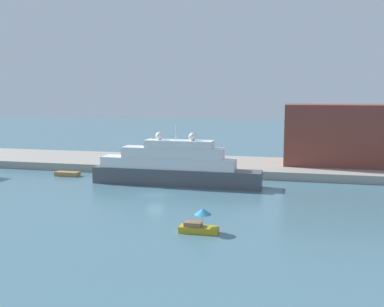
# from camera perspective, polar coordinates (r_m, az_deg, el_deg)

# --- Properties ---
(ground) EXTENTS (400.00, 400.00, 0.00)m
(ground) POSITION_cam_1_polar(r_m,az_deg,el_deg) (69.34, -4.72, -5.38)
(ground) COLOR slate
(quay_dock) EXTENTS (110.00, 18.66, 1.54)m
(quay_dock) POSITION_cam_1_polar(r_m,az_deg,el_deg) (93.15, 0.07, -1.44)
(quay_dock) COLOR gray
(quay_dock) RESTS_ON ground
(large_yacht) EXTENTS (29.44, 4.10, 10.54)m
(large_yacht) POSITION_cam_1_polar(r_m,az_deg,el_deg) (76.23, -2.39, -1.74)
(large_yacht) COLOR #4C4C51
(large_yacht) RESTS_ON ground
(small_motorboat) EXTENTS (4.49, 1.97, 2.87)m
(small_motorboat) POSITION_cam_1_polar(r_m,az_deg,el_deg) (50.90, 0.93, -9.05)
(small_motorboat) COLOR #B7991E
(small_motorboat) RESTS_ON ground
(work_barge) EXTENTS (4.61, 1.84, 0.82)m
(work_barge) POSITION_cam_1_polar(r_m,az_deg,el_deg) (87.92, -15.81, -2.54)
(work_barge) COLOR olive
(work_barge) RESTS_ON ground
(harbor_building) EXTENTS (21.68, 11.02, 11.99)m
(harbor_building) POSITION_cam_1_polar(r_m,az_deg,el_deg) (92.78, 18.61, 2.32)
(harbor_building) COLOR brown
(harbor_building) RESTS_ON quay_dock
(parked_car) EXTENTS (3.98, 1.68, 1.57)m
(parked_car) POSITION_cam_1_polar(r_m,az_deg,el_deg) (90.77, -8.24, -0.84)
(parked_car) COLOR silver
(parked_car) RESTS_ON quay_dock
(person_figure) EXTENTS (0.36, 0.36, 1.77)m
(person_figure) POSITION_cam_1_polar(r_m,az_deg,el_deg) (92.64, -4.80, -0.52)
(person_figure) COLOR #334C8C
(person_figure) RESTS_ON quay_dock
(mooring_bollard) EXTENTS (0.40, 0.40, 0.63)m
(mooring_bollard) POSITION_cam_1_polar(r_m,az_deg,el_deg) (85.48, -1.58, -1.55)
(mooring_bollard) COLOR black
(mooring_bollard) RESTS_ON quay_dock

